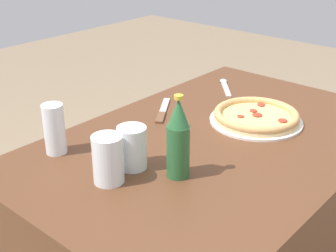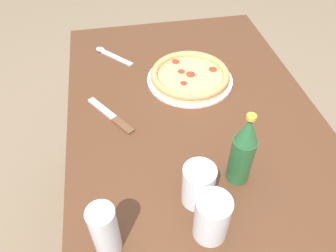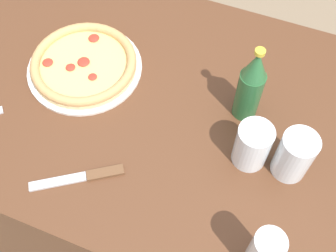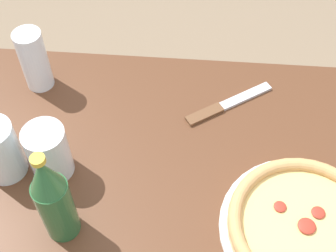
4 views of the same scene
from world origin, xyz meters
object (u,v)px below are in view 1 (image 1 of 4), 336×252
glass_water (55,132)px  beer_bottle (178,139)px  glass_cola (108,162)px  spoon (225,85)px  glass_lemonade (132,150)px  knife (163,111)px  pizza_margherita (256,117)px

glass_water → beer_bottle: bearing=-69.6°
glass_cola → spoon: 0.82m
glass_lemonade → knife: glass_lemonade is taller
glass_water → knife: (0.43, -0.04, -0.06)m
glass_cola → knife: 0.48m
pizza_margherita → spoon: size_ratio=1.98×
pizza_margherita → glass_lemonade: bearing=168.8°
glass_lemonade → knife: 0.40m
glass_cola → knife: size_ratio=0.67×
knife → beer_bottle: bearing=-133.0°
pizza_margherita → beer_bottle: size_ratio=1.35×
pizza_margherita → knife: pizza_margherita is taller
glass_water → glass_cola: 0.24m
pizza_margherita → knife: size_ratio=1.60×
beer_bottle → spoon: (0.66, 0.30, -0.10)m
knife → spoon: spoon is taller
spoon → pizza_margherita: bearing=-128.4°
pizza_margherita → spoon: (0.22, 0.28, -0.01)m
glass_lemonade → beer_bottle: size_ratio=0.52×
pizza_margherita → glass_water: (-0.57, 0.33, 0.05)m
beer_bottle → knife: beer_bottle is taller
beer_bottle → glass_water: bearing=110.4°
beer_bottle → pizza_margherita: bearing=3.5°
pizza_margherita → spoon: bearing=51.6°
pizza_margherita → glass_cola: (-0.58, 0.09, 0.04)m
pizza_margherita → glass_water: size_ratio=2.07×
glass_lemonade → glass_cola: (-0.09, -0.01, 0.00)m
glass_cola → pizza_margherita: bearing=-8.8°
glass_lemonade → glass_cola: 0.09m
glass_cola → beer_bottle: size_ratio=0.57×
glass_water → knife: size_ratio=0.77×
pizza_margherita → beer_bottle: 0.45m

